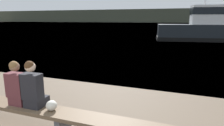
{
  "coord_description": "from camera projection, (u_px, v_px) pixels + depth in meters",
  "views": [
    {
      "loc": [
        2.49,
        -0.64,
        2.25
      ],
      "look_at": [
        0.29,
        5.39,
        0.81
      ],
      "focal_mm": 32.0,
      "sensor_mm": 36.0,
      "label": 1
    }
  ],
  "objects": [
    {
      "name": "water_surface",
      "position": [
        181.0,
        22.0,
        117.02
      ],
      "size": [
        240.0,
        240.0,
        0.0
      ],
      "primitive_type": "plane",
      "color": "#5684A3",
      "rests_on": "ground"
    },
    {
      "name": "far_shoreline",
      "position": [
        182.0,
        16.0,
        114.07
      ],
      "size": [
        600.0,
        12.0,
        7.69
      ],
      "primitive_type": "cube",
      "color": "#424738",
      "rests_on": "ground"
    },
    {
      "name": "bench_main",
      "position": [
        63.0,
        116.0,
        3.9
      ],
      "size": [
        8.7,
        0.48,
        0.46
      ],
      "color": "brown",
      "rests_on": "ground"
    },
    {
      "name": "person_left",
      "position": [
        18.0,
        86.0,
        4.16
      ],
      "size": [
        0.41,
        0.41,
        0.95
      ],
      "color": "#56282D",
      "rests_on": "bench_main"
    },
    {
      "name": "person_right",
      "position": [
        33.0,
        88.0,
        4.02
      ],
      "size": [
        0.41,
        0.41,
        0.98
      ],
      "color": "black",
      "rests_on": "bench_main"
    },
    {
      "name": "shopping_bag",
      "position": [
        51.0,
        106.0,
        3.94
      ],
      "size": [
        0.22,
        0.22,
        0.2
      ],
      "color": "beige",
      "rests_on": "bench_main"
    },
    {
      "name": "tugboat_red",
      "position": [
        202.0,
        30.0,
        20.43
      ],
      "size": [
        9.17,
        4.17,
        6.67
      ],
      "rotation": [
        0.0,
        0.0,
        1.74
      ],
      "color": "black",
      "rests_on": "water_surface"
    }
  ]
}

